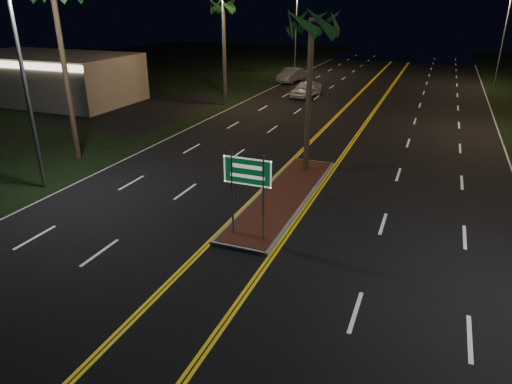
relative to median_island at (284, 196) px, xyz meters
The scene contains 13 objects.
ground 7.00m from the median_island, 90.00° to the right, with size 120.00×120.00×0.00m, color black.
grass_left 34.99m from the median_island, 149.04° to the left, with size 40.00×110.00×0.01m, color black.
median_island is the anchor object (origin of this frame).
highway_sign 4.80m from the median_island, 90.00° to the right, with size 1.80×0.08×3.20m.
commercial_building 29.13m from the median_island, 153.45° to the left, with size 15.00×8.12×4.00m.
streetlight_left_near 12.36m from the median_island, 164.22° to the right, with size 1.91×0.44×9.00m.
streetlight_left_mid 20.80m from the median_island, 121.98° to the left, with size 1.91×0.44×9.00m.
streetlight_left_far 38.89m from the median_island, 106.00° to the left, with size 1.91×0.44×9.00m.
streetlight_right_far 37.00m from the median_island, 73.13° to the left, with size 1.91×0.44×9.00m.
palm_median 8.00m from the median_island, 90.00° to the left, with size 2.40×2.40×8.30m.
palm_left_far 25.76m from the median_island, 121.36° to the left, with size 2.40×2.40×8.80m.
car_near 23.79m from the median_island, 103.61° to the left, with size 2.13×4.97×1.66m, color white.
car_far 31.89m from the median_island, 107.10° to the left, with size 2.18×5.10×1.70m, color #A0A4A9.
Camera 1 is at (5.80, -10.97, 8.21)m, focal length 32.00 mm.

